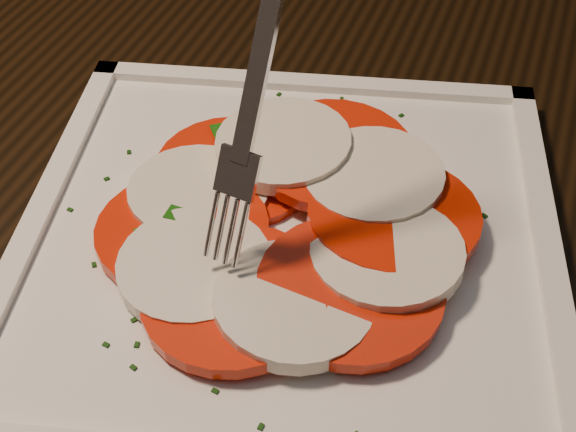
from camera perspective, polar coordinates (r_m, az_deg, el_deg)
table at (r=0.59m, az=-1.28°, el=-6.00°), size 1.28×0.92×0.75m
plate at (r=0.48m, az=0.00°, el=-1.92°), size 0.41×0.41×0.01m
caprese_salad at (r=0.47m, az=-0.01°, el=-0.34°), size 0.24×0.26×0.03m
fork at (r=0.41m, az=-1.29°, el=10.98°), size 0.04×0.10×0.19m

